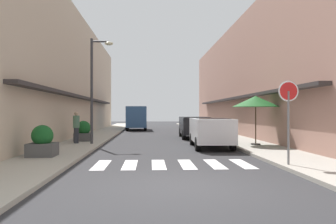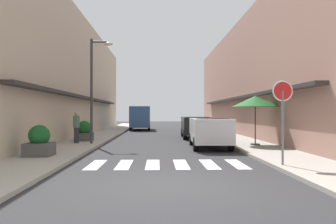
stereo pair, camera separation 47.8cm
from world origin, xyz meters
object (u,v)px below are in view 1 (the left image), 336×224
parked_car_mid (194,125)px  cafe_umbrella (256,102)px  street_lamp (95,80)px  planter_midblock (83,132)px  pedestrian_walking_near (76,127)px  planter_far (222,128)px  round_street_sign (288,100)px  parked_car_near (211,129)px  planter_corner (42,142)px  delivery_van (136,116)px

parked_car_mid → cafe_umbrella: cafe_umbrella is taller
street_lamp → planter_midblock: street_lamp is taller
cafe_umbrella → pedestrian_walking_near: cafe_umbrella is taller
parked_car_mid → planter_far: (2.16, 0.83, -0.28)m
parked_car_mid → round_street_sign: 12.82m
pedestrian_walking_near → round_street_sign: bearing=167.4°
parked_car_near → parked_car_mid: bearing=90.0°
street_lamp → pedestrian_walking_near: 2.70m
round_street_sign → cafe_umbrella: size_ratio=1.06×
parked_car_mid → planter_midblock: size_ratio=3.93×
round_street_sign → planter_midblock: round_street_sign is taller
round_street_sign → street_lamp: (-7.20, 7.55, 1.35)m
planter_corner → planter_far: planter_corner is taller
planter_midblock → planter_far: bearing=25.1°
planter_midblock → pedestrian_walking_near: pedestrian_walking_near is taller
parked_car_mid → cafe_umbrella: bearing=-69.2°
parked_car_near → round_street_sign: round_street_sign is taller
planter_far → round_street_sign: bearing=-93.6°
planter_midblock → pedestrian_walking_near: (-0.09, -1.48, 0.36)m
parked_car_mid → cafe_umbrella: (2.35, -6.18, 1.39)m
cafe_umbrella → pedestrian_walking_near: size_ratio=1.47×
parked_car_mid → street_lamp: 8.23m
parked_car_mid → planter_far: 2.33m
planter_midblock → planter_far: planter_midblock is taller
round_street_sign → street_lamp: bearing=133.6°
parked_car_near → cafe_umbrella: (2.35, 0.28, 1.39)m
parked_car_near → planter_far: bearing=73.5°
planter_corner → planter_far: bearing=50.4°
delivery_van → planter_far: bearing=-57.9°
planter_midblock → delivery_van: bearing=80.4°
parked_car_mid → cafe_umbrella: 6.75m
planter_far → pedestrian_walking_near: bearing=-147.9°
cafe_umbrella → planter_far: bearing=91.6°
planter_midblock → round_street_sign: bearing=-48.8°
street_lamp → planter_midblock: (-0.95, 1.76, -2.84)m
street_lamp → cafe_umbrella: (8.23, -1.03, -1.17)m
parked_car_near → planter_corner: 7.99m
round_street_sign → cafe_umbrella: round_street_sign is taller
parked_car_mid → planter_corner: 12.43m
round_street_sign → planter_corner: (-8.34, 2.45, -1.49)m
planter_midblock → pedestrian_walking_near: bearing=-93.5°
planter_corner → parked_car_near: bearing=28.4°
delivery_van → planter_midblock: bearing=-99.6°
parked_car_near → round_street_sign: size_ratio=1.70×
planter_far → parked_car_mid: bearing=-158.9°
delivery_van → round_street_sign: (5.68, -23.93, 0.72)m
parked_car_mid → planter_midblock: bearing=-153.6°
cafe_umbrella → planter_midblock: size_ratio=2.14×
cafe_umbrella → planter_far: 7.21m
round_street_sign → parked_car_mid: bearing=95.9°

